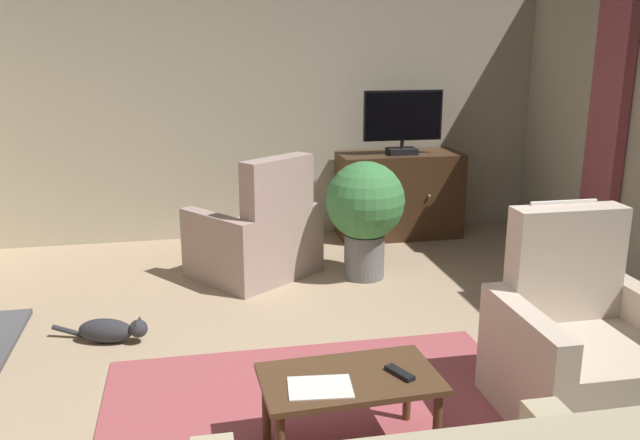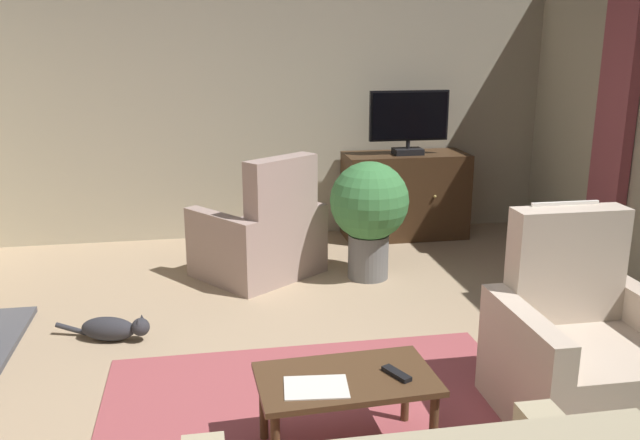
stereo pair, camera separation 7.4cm
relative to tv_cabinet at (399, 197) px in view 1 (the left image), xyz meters
name	(u,v)px [view 1 (the left image)]	position (x,y,z in m)	size (l,w,h in m)	color
ground_plane	(329,391)	(-1.36, -2.95, -0.43)	(6.37, 7.11, 0.04)	tan
wall_back	(262,109)	(-1.36, 0.35, 0.90)	(6.37, 0.10, 2.61)	#B2A88E
curtain_panel_far	(609,105)	(1.47, -1.22, 1.03)	(0.10, 0.44, 2.20)	#A34C56
rug_central	(322,415)	(-1.46, -3.24, -0.41)	(2.40, 1.70, 0.01)	#9E474C
tv_cabinet	(399,197)	(0.00, 0.00, 0.00)	(1.25, 0.56, 0.87)	black
television	(403,120)	(0.00, -0.05, 0.79)	(0.80, 0.20, 0.63)	black
coffee_table	(350,386)	(-1.39, -3.58, -0.05)	(0.88, 0.53, 0.42)	#4C331E
tv_remote	(400,373)	(-1.15, -3.62, 0.02)	(0.17, 0.05, 0.02)	black
folded_newspaper	(320,387)	(-1.56, -3.67, 0.01)	(0.30, 0.22, 0.01)	silver
armchair_beside_cabinet	(584,353)	(-0.05, -3.46, -0.06)	(0.91, 0.83, 1.12)	#C6B29E
armchair_in_far_corner	(258,238)	(-1.56, -0.93, -0.08)	(1.23, 1.20, 1.07)	#A3897F
potted_plant_tall_palm_by_window	(365,208)	(-0.67, -1.15, 0.20)	(0.67, 0.67, 1.01)	slate
cat	(110,330)	(-2.69, -2.05, -0.33)	(0.66, 0.30, 0.18)	#2D2D33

